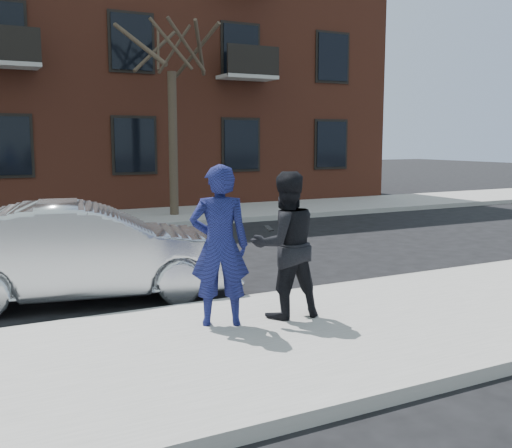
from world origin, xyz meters
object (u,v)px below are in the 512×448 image
man_hoodie (220,246)px  man_peacoat (285,245)px  silver_sedan (86,252)px  street_tree (171,30)px

man_hoodie → man_peacoat: 0.88m
silver_sedan → man_peacoat: man_peacoat is taller
street_tree → man_hoodie: bearing=-106.9°
street_tree → man_hoodie: size_ratio=3.48×
man_peacoat → street_tree: bearing=-97.1°
street_tree → silver_sedan: (-4.27, -8.04, -4.79)m
man_peacoat → man_hoodie: bearing=0.5°
man_hoodie → man_peacoat: size_ratio=1.06×
street_tree → silver_sedan: street_tree is taller
street_tree → silver_sedan: 10.29m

